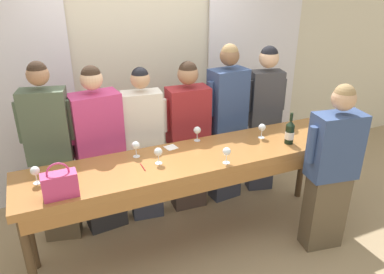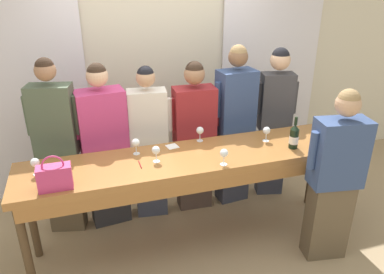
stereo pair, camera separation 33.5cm
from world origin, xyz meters
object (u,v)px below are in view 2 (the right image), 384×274
wine_glass_front_left (200,131)px  wine_glass_front_right (156,151)px  wine_glass_center_left (327,136)px  tasting_bar (195,165)px  guest_navy_coat (235,125)px  wine_glass_center_right (339,128)px  wine_glass_back_left (224,154)px  handbag (55,177)px  host_pouring (335,177)px  guest_olive_jacket (58,147)px  guest_pink_top (105,147)px  wine_glass_back_mid (35,163)px  wine_bottle (294,137)px  wine_glass_front_mid (136,143)px  wine_glass_center_mid (267,131)px  guest_striped_shirt (194,137)px  guest_cream_sweater (149,143)px  guest_beige_cap (274,120)px

wine_glass_front_left → wine_glass_front_right: bearing=-149.4°
wine_glass_front_right → wine_glass_center_left: 1.60m
tasting_bar → guest_navy_coat: 0.93m
wine_glass_center_right → wine_glass_back_left: bearing=-172.3°
handbag → host_pouring: size_ratio=0.17×
wine_glass_front_right → guest_olive_jacket: (-0.83, 0.64, -0.14)m
wine_glass_front_right → host_pouring: bearing=-18.9°
tasting_bar → guest_pink_top: guest_pink_top is taller
guest_navy_coat → host_pouring: bearing=-68.3°
wine_glass_back_mid → guest_olive_jacket: bearing=75.7°
wine_bottle → wine_glass_front_left: 0.88m
wine_glass_front_mid → guest_navy_coat: (1.16, 0.44, -0.15)m
wine_glass_front_left → guest_navy_coat: guest_navy_coat is taller
wine_glass_back_mid → wine_glass_front_mid: bearing=8.7°
wine_glass_front_right → guest_pink_top: size_ratio=0.09×
wine_glass_center_left → guest_navy_coat: size_ratio=0.08×
wine_bottle → guest_olive_jacket: guest_olive_jacket is taller
wine_bottle → guest_pink_top: (-1.67, 0.75, -0.21)m
wine_glass_back_left → guest_olive_jacket: (-1.37, 0.87, -0.15)m
guest_navy_coat → wine_glass_back_left: bearing=-118.9°
wine_glass_center_left → tasting_bar: bearing=171.8°
wine_glass_center_left → guest_pink_top: (-1.98, 0.82, -0.21)m
wine_glass_front_right → guest_olive_jacket: 1.06m
wine_glass_center_mid → wine_glass_front_right: bearing=-174.8°
wine_glass_front_right → wine_glass_back_left: (0.54, -0.23, 0.00)m
wine_glass_center_right → guest_striped_shirt: (-1.26, 0.70, -0.22)m
handbag → host_pouring: bearing=-7.6°
wine_glass_front_mid → guest_pink_top: 0.55m
tasting_bar → wine_glass_center_mid: (0.76, 0.10, 0.20)m
wine_glass_center_mid → wine_glass_center_right: 0.72m
tasting_bar → wine_glass_back_left: bearing=-50.6°
guest_cream_sweater → wine_glass_front_right: bearing=-95.2°
guest_olive_jacket → guest_striped_shirt: bearing=-0.0°
wine_glass_center_left → host_pouring: 0.42m
wine_glass_back_left → guest_beige_cap: bearing=41.9°
wine_glass_back_mid → wine_glass_center_right: bearing=-2.6°
wine_glass_front_mid → guest_olive_jacket: size_ratio=0.08×
guest_navy_coat → wine_glass_center_mid: bearing=-80.5°
tasting_bar → wine_glass_front_left: 0.38m
guest_pink_top → guest_striped_shirt: guest_pink_top is taller
wine_glass_front_right → wine_bottle: bearing=-4.9°
wine_glass_center_mid → guest_olive_jacket: bearing=164.4°
host_pouring → wine_glass_center_mid: bearing=121.2°
wine_glass_front_left → wine_glass_center_left: bearing=-23.4°
tasting_bar → wine_bottle: bearing=-6.8°
wine_glass_front_left → guest_olive_jacket: guest_olive_jacket is taller
wine_glass_front_left → guest_cream_sweater: 0.60m
wine_glass_center_right → host_pouring: bearing=-126.8°
wine_glass_center_left → guest_navy_coat: guest_navy_coat is taller
wine_glass_front_left → wine_glass_front_mid: (-0.64, -0.09, 0.00)m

